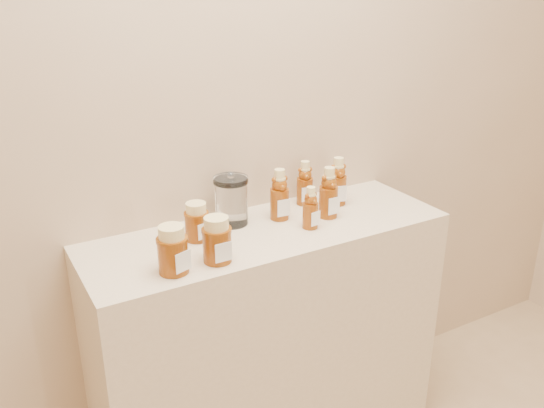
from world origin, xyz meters
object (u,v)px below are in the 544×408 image
display_table (269,346)px  glass_canister (231,199)px  bear_bottle_front_left (311,205)px  bear_bottle_back_left (280,191)px  honey_jar_left (173,249)px

display_table → glass_canister: glass_canister is taller
bear_bottle_front_left → glass_canister: 0.26m
bear_bottle_front_left → glass_canister: size_ratio=0.91×
glass_canister → display_table: bearing=-51.8°
bear_bottle_back_left → display_table: bearing=-136.8°
bear_bottle_front_left → honey_jar_left: bear_bottle_front_left is taller
display_table → glass_canister: 0.55m
display_table → bear_bottle_front_left: size_ratio=7.57×
glass_canister → bear_bottle_back_left: bearing=-15.4°
glass_canister → bear_bottle_front_left: bearing=-37.3°
bear_bottle_back_left → glass_canister: bearing=169.4°
bear_bottle_front_left → bear_bottle_back_left: bearing=105.2°
bear_bottle_front_left → honey_jar_left: size_ratio=1.15×
bear_bottle_front_left → display_table: bearing=148.6°
display_table → honey_jar_left: size_ratio=8.69×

